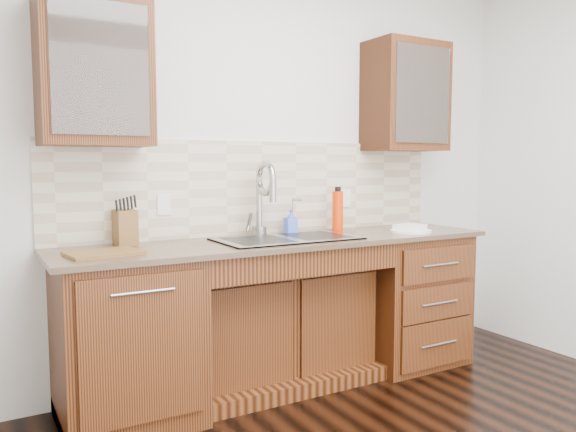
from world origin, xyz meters
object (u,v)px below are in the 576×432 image
water_bottle (338,212)px  plate (411,231)px  soap_bottle (290,222)px  cutting_board (103,253)px  knife_block (125,227)px

water_bottle → plate: bearing=-32.9°
water_bottle → soap_bottle: bearing=171.5°
plate → cutting_board: size_ratio=0.79×
soap_bottle → cutting_board: soap_bottle is taller
water_bottle → knife_block: water_bottle is taller
plate → cutting_board: 1.96m
soap_bottle → knife_block: bearing=-179.2°
soap_bottle → plate: soap_bottle is taller
water_bottle → knife_block: 1.38m
water_bottle → knife_block: bearing=176.2°
plate → knife_block: 1.81m
soap_bottle → plate: size_ratio=0.58×
soap_bottle → water_bottle: size_ratio=0.58×
soap_bottle → plate: bearing=-19.8°
plate → cutting_board: same height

